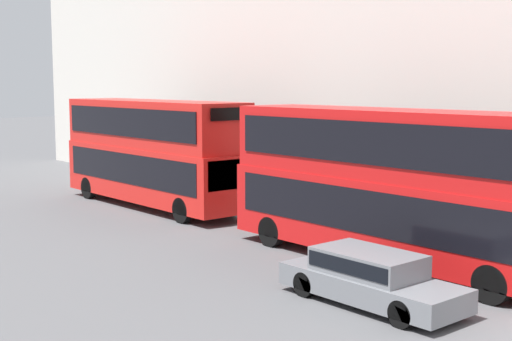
# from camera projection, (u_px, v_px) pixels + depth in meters

# --- Properties ---
(bus_leading) EXTENTS (2.59, 11.30, 4.60)m
(bus_leading) POSITION_uv_depth(u_px,v_px,m) (392.00, 180.00, 20.89)
(bus_leading) COLOR red
(bus_leading) RESTS_ON ground
(bus_second_in_queue) EXTENTS (2.59, 10.86, 4.61)m
(bus_second_in_queue) POSITION_uv_depth(u_px,v_px,m) (153.00, 149.00, 30.72)
(bus_second_in_queue) COLOR red
(bus_second_in_queue) RESTS_ON ground
(car_dark_sedan) EXTENTS (1.75, 4.77, 1.32)m
(car_dark_sedan) POSITION_uv_depth(u_px,v_px,m) (370.00, 276.00, 17.33)
(car_dark_sedan) COLOR slate
(car_dark_sedan) RESTS_ON ground
(pedestrian) EXTENTS (0.36, 0.36, 1.68)m
(pedestrian) POSITION_uv_depth(u_px,v_px,m) (332.00, 210.00, 25.80)
(pedestrian) COLOR brown
(pedestrian) RESTS_ON ground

